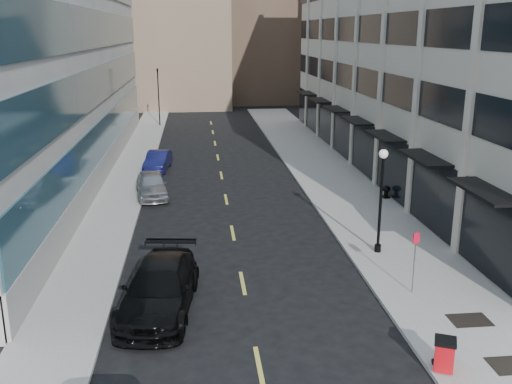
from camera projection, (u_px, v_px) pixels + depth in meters
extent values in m
cube|color=#9B978D|center=(347.00, 195.00, 35.38)|extent=(5.00, 80.00, 0.15)
cube|color=#9B978D|center=(117.00, 201.00, 33.95)|extent=(3.00, 80.00, 0.15)
cube|color=beige|center=(457.00, 43.00, 40.61)|extent=(14.00, 46.00, 18.00)
cube|color=black|center=(357.00, 142.00, 41.81)|extent=(0.18, 46.00, 3.60)
cube|color=black|center=(360.00, 80.00, 40.58)|extent=(0.12, 46.00, 1.80)
cube|color=black|center=(362.00, 29.00, 39.63)|extent=(0.12, 46.00, 1.80)
cube|color=beige|center=(477.00, 53.00, 23.63)|extent=(0.35, 0.60, 18.00)
cube|color=beige|center=(422.00, 48.00, 29.37)|extent=(0.35, 0.60, 18.00)
cube|color=beige|center=(384.00, 45.00, 35.11)|extent=(0.35, 0.60, 18.00)
cube|color=beige|center=(357.00, 43.00, 40.85)|extent=(0.35, 0.60, 18.00)
cube|color=beige|center=(337.00, 42.00, 46.59)|extent=(0.35, 0.60, 18.00)
cube|color=beige|center=(321.00, 41.00, 52.33)|extent=(0.35, 0.60, 18.00)
cube|color=beige|center=(308.00, 40.00, 58.07)|extent=(0.35, 0.60, 18.00)
cube|color=black|center=(484.00, 191.00, 22.09)|extent=(1.30, 4.00, 0.12)
cube|color=black|center=(424.00, 158.00, 27.83)|extent=(1.30, 4.00, 0.12)
cube|color=black|center=(385.00, 136.00, 33.57)|extent=(1.30, 4.00, 0.12)
cube|color=black|center=(357.00, 121.00, 39.31)|extent=(1.30, 4.00, 0.12)
cube|color=black|center=(336.00, 109.00, 45.05)|extent=(1.30, 4.00, 0.12)
cube|color=black|center=(319.00, 100.00, 50.79)|extent=(1.30, 4.00, 0.12)
cube|color=black|center=(307.00, 93.00, 56.53)|extent=(1.30, 4.00, 0.12)
cube|color=#9B978D|center=(108.00, 163.00, 40.27)|extent=(0.20, 46.00, 1.80)
cube|color=#2A5362|center=(106.00, 133.00, 39.69)|extent=(0.14, 45.60, 2.40)
cube|color=#2A5362|center=(102.00, 82.00, 38.74)|extent=(0.14, 45.60, 2.40)
cube|color=#2A5362|center=(98.00, 29.00, 37.78)|extent=(0.14, 45.60, 2.40)
cube|color=#7F6953|center=(111.00, 23.00, 85.68)|extent=(12.00, 14.00, 22.00)
cube|color=beige|center=(338.00, 30.00, 77.75)|extent=(10.00, 14.00, 20.00)
cube|color=black|center=(470.00, 320.00, 19.87)|extent=(1.40, 1.00, 0.01)
cube|color=#D8CC4C|center=(259.00, 366.00, 17.41)|extent=(0.15, 2.20, 0.01)
cube|color=#D8CC4C|center=(243.00, 283.00, 23.15)|extent=(0.15, 2.20, 0.01)
cube|color=#D8CC4C|center=(233.00, 233.00, 28.89)|extent=(0.15, 2.20, 0.01)
cube|color=#D8CC4C|center=(226.00, 199.00, 34.63)|extent=(0.15, 2.20, 0.01)
cube|color=#D8CC4C|center=(221.00, 175.00, 40.37)|extent=(0.15, 2.20, 0.01)
cube|color=#D8CC4C|center=(218.00, 157.00, 46.11)|extent=(0.15, 2.20, 0.01)
cube|color=#D8CC4C|center=(215.00, 143.00, 51.85)|extent=(0.15, 2.20, 0.01)
cube|color=#D8CC4C|center=(213.00, 132.00, 57.59)|extent=(0.15, 2.20, 0.01)
cube|color=#D8CC4C|center=(211.00, 123.00, 63.33)|extent=(0.15, 2.20, 0.01)
cylinder|color=black|center=(159.00, 98.00, 60.03)|extent=(0.12, 0.12, 6.00)
imported|color=black|center=(157.00, 70.00, 59.22)|extent=(0.66, 0.66, 1.98)
imported|color=black|center=(159.00, 288.00, 20.67)|extent=(3.16, 6.28, 1.75)
imported|color=gray|center=(152.00, 185.00, 34.92)|extent=(2.41, 4.79, 1.56)
imported|color=#131649|center=(158.00, 161.00, 41.63)|extent=(2.01, 4.43, 1.41)
cube|color=red|center=(444.00, 355.00, 16.84)|extent=(0.73, 0.73, 0.89)
cube|color=black|center=(446.00, 341.00, 16.71)|extent=(0.82, 0.82, 0.11)
cylinder|color=black|center=(433.00, 362.00, 17.20)|extent=(0.05, 0.20, 0.20)
cylinder|color=black|center=(445.00, 361.00, 17.24)|extent=(0.05, 0.20, 0.20)
cylinder|color=black|center=(378.00, 248.00, 26.02)|extent=(0.29, 0.29, 0.33)
cylinder|color=black|center=(380.00, 203.00, 25.44)|extent=(0.13, 0.13, 4.24)
sphere|color=silver|center=(384.00, 154.00, 24.82)|extent=(0.41, 0.41, 0.41)
cone|color=black|center=(384.00, 149.00, 24.76)|extent=(0.11, 0.11, 0.17)
cylinder|color=slate|center=(414.00, 261.00, 21.63)|extent=(0.05, 0.05, 2.61)
cube|color=red|center=(416.00, 238.00, 21.36)|extent=(0.30, 0.13, 0.41)
cube|color=black|center=(386.00, 197.00, 34.45)|extent=(0.46, 0.46, 0.12)
cylinder|color=black|center=(386.00, 193.00, 34.38)|extent=(0.25, 0.25, 0.39)
ellipsoid|color=black|center=(386.00, 189.00, 34.31)|extent=(0.54, 0.54, 0.38)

